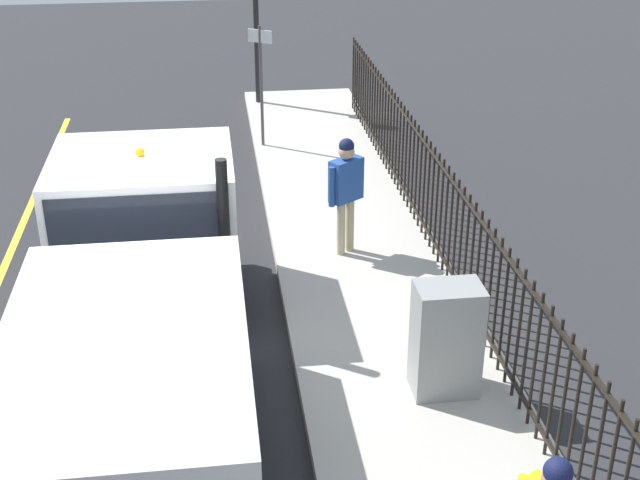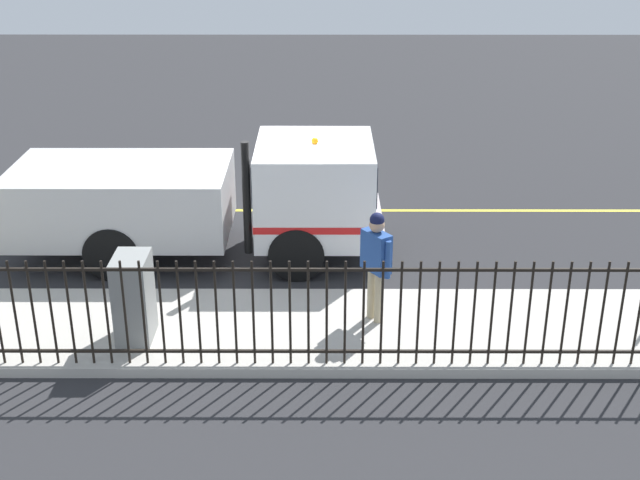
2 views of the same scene
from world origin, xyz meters
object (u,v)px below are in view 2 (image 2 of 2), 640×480
object	(u,v)px
utility_cabinet	(134,298)
worker_standing	(376,255)
work_truck	(222,193)
traffic_cone	(83,203)

from	to	relation	value
utility_cabinet	worker_standing	bearing A→B (deg)	98.80
work_truck	traffic_cone	xyz separation A→B (m)	(-1.75, -3.05, -0.86)
work_truck	utility_cabinet	size ratio (longest dim) A/B	5.08
work_truck	traffic_cone	world-z (taller)	work_truck
work_truck	traffic_cone	distance (m)	3.62
work_truck	utility_cabinet	xyz separation A→B (m)	(3.30, -0.95, -0.40)
work_truck	worker_standing	distance (m)	3.77
traffic_cone	work_truck	bearing A→B (deg)	60.12
traffic_cone	worker_standing	bearing A→B (deg)	51.36
worker_standing	utility_cabinet	bearing A→B (deg)	64.16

